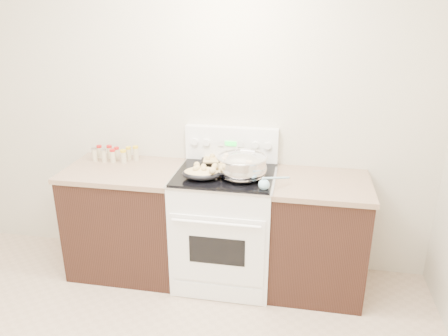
# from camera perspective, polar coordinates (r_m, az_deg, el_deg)

# --- Properties ---
(room_shell) EXTENTS (4.10, 3.60, 2.75)m
(room_shell) POSITION_cam_1_polar(r_m,az_deg,el_deg) (1.93, -17.93, 5.99)
(room_shell) COLOR beige
(room_shell) RESTS_ON ground
(counter_left) EXTENTS (0.93, 0.67, 0.92)m
(counter_left) POSITION_cam_1_polar(r_m,az_deg,el_deg) (3.78, -12.39, -6.52)
(counter_left) COLOR black
(counter_left) RESTS_ON ground
(counter_right) EXTENTS (0.73, 0.67, 0.92)m
(counter_right) POSITION_cam_1_polar(r_m,az_deg,el_deg) (3.52, 12.09, -8.65)
(counter_right) COLOR black
(counter_right) RESTS_ON ground
(kitchen_range) EXTENTS (0.78, 0.73, 1.22)m
(kitchen_range) POSITION_cam_1_polar(r_m,az_deg,el_deg) (3.54, 0.16, -7.43)
(kitchen_range) COLOR white
(kitchen_range) RESTS_ON ground
(mixing_bowl) EXTENTS (0.45, 0.45, 0.22)m
(mixing_bowl) POSITION_cam_1_polar(r_m,az_deg,el_deg) (3.22, 2.37, 0.17)
(mixing_bowl) COLOR silver
(mixing_bowl) RESTS_ON kitchen_range
(roasting_pan) EXTENTS (0.31, 0.24, 0.12)m
(roasting_pan) POSITION_cam_1_polar(r_m,az_deg,el_deg) (3.21, -2.93, -0.62)
(roasting_pan) COLOR black
(roasting_pan) RESTS_ON kitchen_range
(baking_sheet) EXTENTS (0.44, 0.34, 0.06)m
(baking_sheet) POSITION_cam_1_polar(r_m,az_deg,el_deg) (3.59, 0.28, 1.24)
(baking_sheet) COLOR black
(baking_sheet) RESTS_ON kitchen_range
(wooden_spoon) EXTENTS (0.14, 0.25, 0.04)m
(wooden_spoon) POSITION_cam_1_polar(r_m,az_deg,el_deg) (3.30, -0.13, -0.72)
(wooden_spoon) COLOR #A17949
(wooden_spoon) RESTS_ON kitchen_range
(blue_ladle) EXTENTS (0.21, 0.21, 0.10)m
(blue_ladle) POSITION_cam_1_polar(r_m,az_deg,el_deg) (3.07, 5.43, -2.07)
(blue_ladle) COLOR #8BB8D0
(blue_ladle) RESTS_ON kitchen_range
(spice_jars) EXTENTS (0.38, 0.15, 0.13)m
(spice_jars) POSITION_cam_1_polar(r_m,az_deg,el_deg) (3.77, -14.15, 1.81)
(spice_jars) COLOR #BFB28C
(spice_jars) RESTS_ON counter_left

